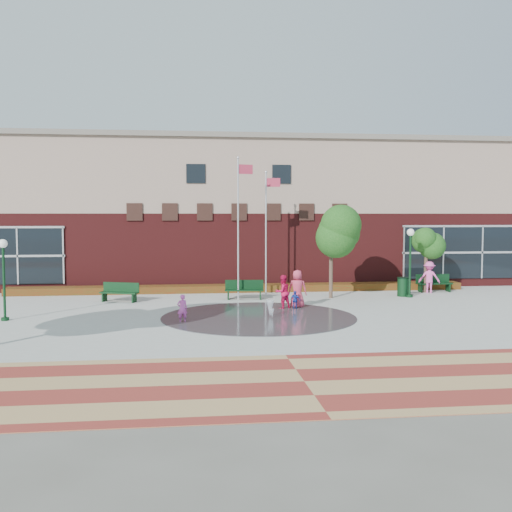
{
  "coord_description": "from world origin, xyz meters",
  "views": [
    {
      "loc": [
        -3.1,
        -22.38,
        4.46
      ],
      "look_at": [
        0.0,
        4.0,
        2.6
      ],
      "focal_mm": 42.0,
      "sensor_mm": 36.0,
      "label": 1
    }
  ],
  "objects": [
    {
      "name": "person_bench",
      "position": [
        10.57,
        9.89,
        0.9
      ],
      "size": [
        1.32,
        1.05,
        1.79
      ],
      "primitive_type": "imported",
      "rotation": [
        0.0,
        0.0,
        2.76
      ],
      "color": "#F157B3",
      "rests_on": "ground"
    },
    {
      "name": "child_splash",
      "position": [
        -3.27,
        2.22,
        0.58
      ],
      "size": [
        0.47,
        0.36,
        1.16
      ],
      "primitive_type": "imported",
      "rotation": [
        0.0,
        0.0,
        3.36
      ],
      "color": "#EA52C0",
      "rests_on": "ground"
    },
    {
      "name": "flagpole_right",
      "position": [
        1.29,
        9.97,
        3.8
      ],
      "size": [
        0.84,
        0.17,
        6.81
      ],
      "rotation": [
        0.0,
        0.0,
        -0.12
      ],
      "color": "silver",
      "rests_on": "ground"
    },
    {
      "name": "adult_pink",
      "position": [
        2.16,
        5.49,
        0.91
      ],
      "size": [
        0.99,
        0.74,
        1.82
      ],
      "primitive_type": "imported",
      "rotation": [
        0.0,
        0.0,
        2.94
      ],
      "color": "#CA3854",
      "rests_on": "ground"
    },
    {
      "name": "bench_right",
      "position": [
        11.0,
        10.23,
        0.33
      ],
      "size": [
        2.03,
        0.61,
        1.02
      ],
      "rotation": [
        0.0,
        0.0,
        0.02
      ],
      "color": "#0E3217",
      "rests_on": "ground"
    },
    {
      "name": "ground",
      "position": [
        0.0,
        0.0,
        0.0
      ],
      "size": [
        120.0,
        120.0,
        0.0
      ],
      "primitive_type": "plane",
      "color": "#666056",
      "rests_on": "ground"
    },
    {
      "name": "water_jet_a",
      "position": [
        0.5,
        3.03,
        0.0
      ],
      "size": [
        0.37,
        0.37,
        0.72
      ],
      "primitive_type": "cone",
      "rotation": [
        3.14,
        0.0,
        0.0
      ],
      "color": "white",
      "rests_on": "ground"
    },
    {
      "name": "adult_red",
      "position": [
        1.41,
        5.24,
        0.8
      ],
      "size": [
        0.96,
        0.87,
        1.6
      ],
      "primitive_type": "imported",
      "rotation": [
        0.0,
        0.0,
        3.57
      ],
      "color": "#D21146",
      "rests_on": "ground"
    },
    {
      "name": "splash_pad",
      "position": [
        0.0,
        3.0,
        0.0
      ],
      "size": [
        8.4,
        8.4,
        0.01
      ],
      "primitive_type": "cylinder",
      "color": "#383A3D",
      "rests_on": "ground"
    },
    {
      "name": "lamp_right",
      "position": [
        8.79,
        8.26,
        2.29
      ],
      "size": [
        0.39,
        0.39,
        3.69
      ],
      "color": "#0E3217",
      "rests_on": "ground"
    },
    {
      "name": "flower_bed",
      "position": [
        0.0,
        11.6,
        0.0
      ],
      "size": [
        26.0,
        1.2,
        0.4
      ],
      "primitive_type": "cube",
      "color": "maroon",
      "rests_on": "ground"
    },
    {
      "name": "bench_left",
      "position": [
        -6.47,
        8.34,
        0.32
      ],
      "size": [
        2.03,
        1.18,
        0.99
      ],
      "rotation": [
        0.0,
        0.0,
        -0.35
      ],
      "color": "#0E3217",
      "rests_on": "ground"
    },
    {
      "name": "child_blue",
      "position": [
        1.96,
        4.98,
        0.44
      ],
      "size": [
        0.55,
        0.46,
        0.88
      ],
      "primitive_type": "imported",
      "rotation": [
        0.0,
        0.0,
        2.55
      ],
      "color": "#1D35A0",
      "rests_on": "ground"
    },
    {
      "name": "paver_band",
      "position": [
        0.0,
        -7.0,
        0.0
      ],
      "size": [
        46.0,
        6.0,
        0.01
      ],
      "primitive_type": "cube",
      "color": "maroon",
      "rests_on": "ground"
    },
    {
      "name": "water_jet_b",
      "position": [
        0.54,
        2.66,
        0.0
      ],
      "size": [
        0.18,
        0.18,
        0.39
      ],
      "primitive_type": "cone",
      "rotation": [
        3.14,
        0.0,
        0.0
      ],
      "color": "white",
      "rests_on": "ground"
    },
    {
      "name": "tree_small_right",
      "position": [
        10.42,
        10.06,
        2.9
      ],
      "size": [
        2.33,
        2.33,
        3.97
      ],
      "color": "#463227",
      "rests_on": "ground"
    },
    {
      "name": "plaza_concrete",
      "position": [
        0.0,
        4.0,
        0.0
      ],
      "size": [
        46.0,
        18.0,
        0.01
      ],
      "primitive_type": "cube",
      "color": "#A8A8A0",
      "rests_on": "ground"
    },
    {
      "name": "bench_mid",
      "position": [
        -0.09,
        8.53,
        0.33
      ],
      "size": [
        2.06,
        0.77,
        1.01
      ],
      "rotation": [
        0.0,
        0.0,
        -0.11
      ],
      "color": "#0E3217",
      "rests_on": "ground"
    },
    {
      "name": "lamp_left",
      "position": [
        -10.64,
        3.44,
        2.13
      ],
      "size": [
        0.36,
        0.36,
        3.42
      ],
      "color": "#0E3217",
      "rests_on": "ground"
    },
    {
      "name": "flagpole_left",
      "position": [
        -0.37,
        8.42,
        4.13
      ],
      "size": [
        0.85,
        0.26,
        7.42
      ],
      "rotation": [
        0.0,
        0.0,
        0.22
      ],
      "color": "silver",
      "rests_on": "ground"
    },
    {
      "name": "trash_can",
      "position": [
        8.56,
        8.64,
        0.54
      ],
      "size": [
        0.64,
        0.64,
        1.06
      ],
      "color": "#0E3217",
      "rests_on": "ground"
    },
    {
      "name": "tree_mid",
      "position": [
        4.52,
        8.45,
        3.45
      ],
      "size": [
        2.81,
        2.81,
        4.74
      ],
      "color": "#463227",
      "rests_on": "ground"
    },
    {
      "name": "library_building",
      "position": [
        0.0,
        17.48,
        4.64
      ],
      "size": [
        44.4,
        10.4,
        9.2
      ],
      "color": "#551818",
      "rests_on": "ground"
    }
  ]
}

